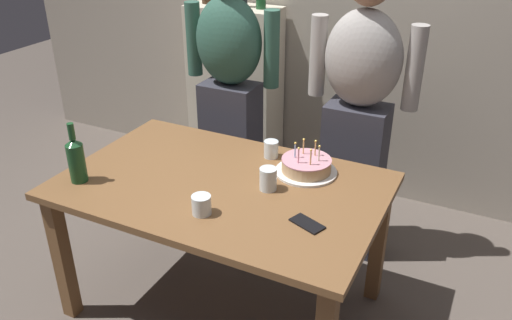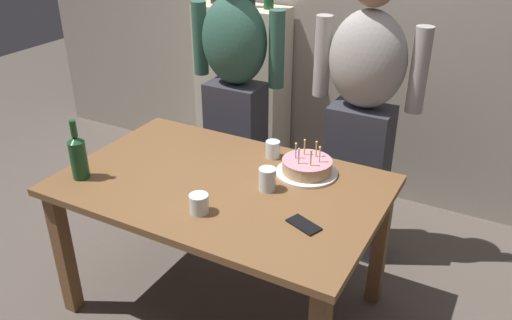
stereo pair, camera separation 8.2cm
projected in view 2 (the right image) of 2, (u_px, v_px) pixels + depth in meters
ground_plane at (226, 302)px, 2.80m from camera, size 10.00×10.00×0.00m
back_wall at (345, 3)px, 3.41m from camera, size 5.20×0.10×2.60m
dining_table at (222, 200)px, 2.50m from camera, size 1.50×0.96×0.74m
birthday_cake at (307, 167)px, 2.52m from camera, size 0.30×0.30×0.16m
water_glass_near at (273, 149)px, 2.67m from camera, size 0.07×0.07×0.09m
water_glass_far at (199, 204)px, 2.21m from camera, size 0.08×0.08×0.09m
water_glass_side at (267, 179)px, 2.38m from camera, size 0.08×0.08×0.11m
wine_bottle at (78, 156)px, 2.45m from camera, size 0.08×0.08×0.29m
cell_phone at (304, 225)px, 2.14m from camera, size 0.16×0.12×0.01m
person_man_bearded at (235, 91)px, 3.18m from camera, size 0.61×0.27×1.66m
person_woman_cardigan at (362, 115)px, 2.84m from camera, size 0.61×0.27×1.66m
shelf_cabinet at (243, 93)px, 3.82m from camera, size 0.64×0.30×1.49m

